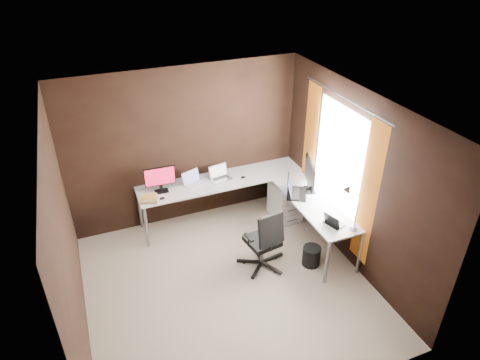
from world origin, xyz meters
The scene contains 15 objects.
room centered at (0.34, 0.07, 1.28)m, with size 3.60×3.60×2.50m.
desk centered at (0.84, 1.04, 0.68)m, with size 2.65×2.25×0.73m.
drawer_pedestal centered at (1.43, 1.15, 0.30)m, with size 0.42×0.50×0.60m, color white.
monitor_left centered at (-0.48, 1.52, 0.96)m, with size 0.46×0.14×0.40m.
monitor_right centered at (1.57, 0.72, 1.01)m, with size 0.24×0.57×0.49m.
laptop_white centered at (0.02, 1.55, 0.78)m, with size 0.36×0.31×0.20m.
laptop_silver centered at (0.46, 1.55, 0.78)m, with size 0.35×0.28×0.21m.
laptop_black_big centered at (1.32, 0.71, 0.79)m, with size 0.44×0.49×0.26m.
laptop_black_small centered at (1.45, -0.15, 0.77)m, with size 0.25×0.29×0.17m.
book_stack centered at (-0.70, 1.33, 0.77)m, with size 0.29×0.26×0.08m.
mouse_left centered at (-0.52, 1.30, 0.75)m, with size 0.09×0.06×0.03m, color black.
mouse_corner centered at (0.80, 1.42, 0.75)m, with size 0.09×0.05×0.03m, color black.
desk_lamp centered at (1.57, -0.28, 1.12)m, with size 0.20×0.23×0.63m.
office_chair centered at (0.61, 0.20, 0.28)m, with size 0.53×0.54×0.95m.
wastebasket centered at (1.25, -0.02, 0.15)m, with size 0.25×0.25×0.29m, color black.
Camera 1 is at (-1.41, -3.93, 4.16)m, focal length 32.00 mm.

